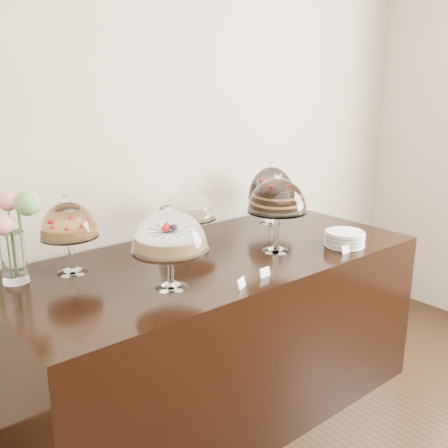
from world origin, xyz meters
TOP-DOWN VIEW (x-y plane):
  - wall_back at (0.00, 3.00)m, footprint 5.00×0.04m
  - display_counter at (0.32, 2.45)m, footprint 2.20×1.00m
  - cake_stand_sugar_sponge at (-0.11, 2.24)m, footprint 0.34×0.34m
  - cake_stand_choco_layer at (0.60, 2.30)m, footprint 0.32×0.32m
  - cake_stand_cheesecake at (0.32, 2.73)m, footprint 0.33×0.33m
  - cake_stand_dark_choco at (0.98, 2.72)m, footprint 0.30×0.30m
  - cake_stand_fruit_tart at (-0.37, 2.70)m, footprint 0.27×0.27m
  - flower_vase at (-0.63, 2.74)m, footprint 0.32×0.29m
  - plate_stack at (0.96, 2.12)m, footprint 0.21×0.21m
  - price_card_left at (0.13, 2.04)m, footprint 0.06×0.04m
  - price_card_right at (0.87, 2.04)m, footprint 0.06×0.02m
  - price_card_extra at (0.30, 2.07)m, footprint 0.06×0.02m

SIDE VIEW (x-z plane):
  - display_counter at x=0.32m, z-range 0.00..0.90m
  - price_card_left at x=0.13m, z-range 0.90..0.94m
  - price_card_right at x=0.87m, z-range 0.90..0.94m
  - price_card_extra at x=0.30m, z-range 0.90..0.94m
  - plate_stack at x=0.96m, z-range 0.90..0.98m
  - cake_stand_cheesecake at x=0.32m, z-range 0.94..1.27m
  - cake_stand_fruit_tart at x=-0.37m, z-range 0.95..1.33m
  - cake_stand_sugar_sponge at x=-0.11m, z-range 0.95..1.34m
  - cake_stand_dark_choco at x=0.98m, z-range 0.95..1.35m
  - flower_vase at x=-0.63m, z-range 0.95..1.38m
  - cake_stand_choco_layer at x=0.60m, z-range 0.98..1.41m
  - wall_back at x=0.00m, z-range 0.00..3.00m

